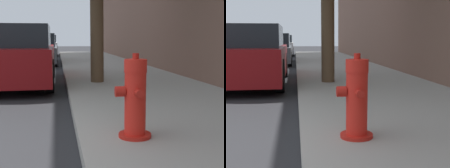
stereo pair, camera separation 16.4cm
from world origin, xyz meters
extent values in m
cylinder|color=red|center=(2.32, 0.34, 0.16)|extent=(0.34, 0.34, 0.04)
cylinder|color=red|center=(2.32, 0.34, 0.50)|extent=(0.22, 0.22, 0.63)
cylinder|color=red|center=(2.32, 0.34, 0.88)|extent=(0.23, 0.23, 0.13)
cylinder|color=red|center=(2.32, 0.34, 0.97)|extent=(0.07, 0.07, 0.06)
cylinder|color=red|center=(2.32, 0.19, 0.62)|extent=(0.08, 0.08, 0.08)
cylinder|color=red|center=(2.32, 0.49, 0.62)|extent=(0.08, 0.08, 0.08)
cylinder|color=red|center=(2.16, 0.34, 0.62)|extent=(0.10, 0.11, 0.11)
cube|color=maroon|center=(0.55, 5.29, 0.57)|extent=(1.82, 4.26, 0.74)
cube|color=black|center=(0.55, 5.12, 1.19)|extent=(1.67, 2.34, 0.51)
cylinder|color=black|center=(-0.28, 6.61, 0.36)|extent=(0.20, 0.71, 0.71)
cylinder|color=black|center=(1.38, 6.61, 0.36)|extent=(0.20, 0.71, 0.71)
cylinder|color=black|center=(1.38, 3.97, 0.36)|extent=(0.20, 0.71, 0.71)
cube|color=#4C5156|center=(0.64, 11.52, 0.47)|extent=(1.80, 4.49, 0.60)
cube|color=black|center=(0.64, 11.34, 1.05)|extent=(1.66, 2.47, 0.56)
cylinder|color=black|center=(-0.18, 12.91, 0.30)|extent=(0.20, 0.60, 0.60)
cylinder|color=black|center=(1.47, 12.91, 0.30)|extent=(0.20, 0.60, 0.60)
cylinder|color=black|center=(-0.18, 10.12, 0.30)|extent=(0.20, 0.60, 0.60)
cylinder|color=black|center=(1.47, 10.12, 0.30)|extent=(0.20, 0.60, 0.60)
cube|color=silver|center=(0.74, 18.06, 0.52)|extent=(1.71, 4.08, 0.70)
cube|color=black|center=(0.74, 17.90, 1.09)|extent=(1.57, 2.24, 0.46)
cylinder|color=black|center=(-0.03, 19.33, 0.30)|extent=(0.20, 0.61, 0.61)
cylinder|color=black|center=(1.51, 19.33, 0.30)|extent=(0.20, 0.61, 0.61)
cylinder|color=black|center=(-0.03, 16.80, 0.30)|extent=(0.20, 0.61, 0.61)
cylinder|color=black|center=(1.51, 16.80, 0.30)|extent=(0.20, 0.61, 0.61)
cylinder|color=brown|center=(2.46, 4.45, 1.42)|extent=(0.30, 0.30, 2.56)
camera|label=1|loc=(1.55, -2.68, 1.16)|focal=50.00mm
camera|label=2|loc=(1.71, -2.71, 1.16)|focal=50.00mm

